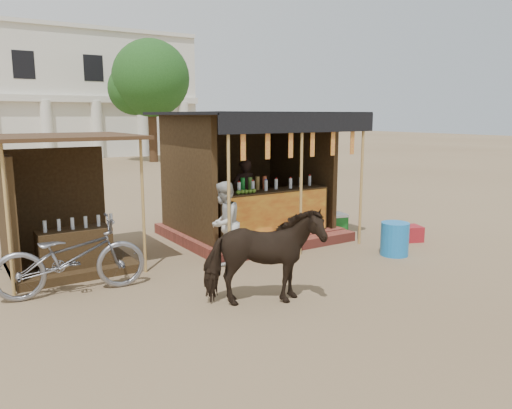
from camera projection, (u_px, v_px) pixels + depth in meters
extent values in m
plane|color=#846B4C|center=(310.00, 287.00, 8.01)|extent=(120.00, 120.00, 0.00)
cube|color=brown|center=(248.00, 230.00, 11.42)|extent=(3.40, 2.80, 0.22)
cube|color=brown|center=(288.00, 246.00, 10.14)|extent=(3.40, 0.35, 0.20)
cube|color=#3D2B16|center=(271.00, 212.00, 10.53)|extent=(2.60, 0.55, 0.95)
cube|color=#C54617|center=(279.00, 214.00, 10.29)|extent=(2.50, 0.02, 0.88)
cube|color=#3D2B16|center=(221.00, 167.00, 12.21)|extent=(3.00, 0.12, 2.50)
cube|color=#3D2B16|center=(186.00, 176.00, 10.37)|extent=(0.12, 2.50, 2.50)
cube|color=#3D2B16|center=(300.00, 168.00, 11.98)|extent=(0.12, 2.50, 2.50)
cube|color=black|center=(252.00, 113.00, 10.78)|extent=(3.60, 3.60, 0.06)
cube|color=black|center=(303.00, 123.00, 9.34)|extent=(3.60, 0.06, 0.36)
cylinder|color=tan|center=(229.00, 193.00, 8.72)|extent=(0.06, 0.06, 2.75)
cylinder|color=tan|center=(301.00, 186.00, 9.58)|extent=(0.06, 0.06, 2.75)
cylinder|color=tan|center=(362.00, 180.00, 10.43)|extent=(0.06, 0.06, 2.75)
cube|color=red|center=(243.00, 145.00, 8.74)|extent=(0.10, 0.02, 0.55)
cube|color=red|center=(268.00, 144.00, 9.02)|extent=(0.10, 0.02, 0.55)
cube|color=red|center=(291.00, 143.00, 9.29)|extent=(0.10, 0.02, 0.55)
cube|color=red|center=(312.00, 142.00, 9.57)|extent=(0.10, 0.02, 0.55)
cube|color=red|center=(333.00, 142.00, 9.85)|extent=(0.10, 0.02, 0.55)
cube|color=red|center=(352.00, 141.00, 10.13)|extent=(0.10, 0.02, 0.55)
imported|color=black|center=(244.00, 193.00, 11.33)|extent=(0.62, 0.47, 1.51)
cube|color=#3D2B16|center=(69.00, 263.00, 9.04)|extent=(2.00, 2.00, 0.15)
cube|color=#3D2B16|center=(55.00, 202.00, 9.65)|extent=(1.90, 0.10, 2.10)
cube|color=#3D2B16|center=(7.00, 216.00, 8.36)|extent=(0.10, 1.90, 2.10)
cube|color=#472D19|center=(62.00, 137.00, 8.55)|extent=(2.40, 2.40, 0.06)
cylinder|color=tan|center=(8.00, 220.00, 7.41)|extent=(0.05, 0.05, 2.35)
cylinder|color=tan|center=(143.00, 206.00, 8.54)|extent=(0.05, 0.05, 2.35)
cube|color=#3D2B16|center=(75.00, 252.00, 8.57)|extent=(1.20, 0.50, 0.80)
imported|color=black|center=(263.00, 257.00, 7.13)|extent=(1.86, 1.35, 1.43)
imported|color=gray|center=(71.00, 257.00, 7.60)|extent=(2.30, 1.03, 1.17)
imported|color=beige|center=(224.00, 223.00, 9.10)|extent=(0.95, 0.91, 1.54)
cylinder|color=blue|center=(395.00, 239.00, 9.76)|extent=(0.55, 0.55, 0.65)
cube|color=maroon|center=(411.00, 233.00, 10.90)|extent=(0.51, 0.54, 0.33)
cube|color=#16661F|center=(332.00, 225.00, 11.59)|extent=(0.70, 0.55, 0.40)
cube|color=white|center=(332.00, 215.00, 11.55)|extent=(0.72, 0.57, 0.06)
cylinder|color=silver|center=(47.00, 130.00, 30.05)|extent=(0.70, 0.70, 3.60)
cylinder|color=silver|center=(97.00, 130.00, 31.65)|extent=(0.70, 0.70, 3.60)
cylinder|color=silver|center=(143.00, 129.00, 33.25)|extent=(0.70, 0.70, 3.60)
cylinder|color=silver|center=(184.00, 128.00, 34.86)|extent=(0.70, 0.70, 3.60)
cylinder|color=#382314|center=(153.00, 128.00, 29.05)|extent=(0.50, 0.50, 4.00)
sphere|color=#24571D|center=(151.00, 78.00, 28.55)|extent=(4.40, 4.40, 4.40)
sphere|color=#24571D|center=(134.00, 89.00, 28.73)|extent=(2.99, 2.99, 2.99)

